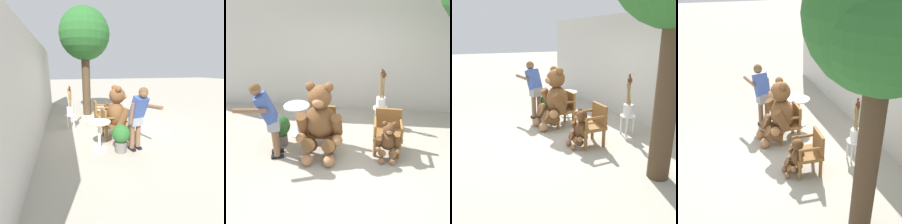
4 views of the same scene
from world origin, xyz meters
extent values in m
plane|color=#A8A091|center=(0.00, 0.00, 0.00)|extent=(60.00, 60.00, 0.00)
cube|color=beige|center=(0.00, 2.40, 1.40)|extent=(10.00, 0.16, 2.80)
cube|color=brown|center=(-0.66, 0.39, 0.41)|extent=(0.56, 0.52, 0.07)
cylinder|color=brown|center=(-0.89, 0.18, 0.18)|extent=(0.07, 0.07, 0.37)
cylinder|color=brown|center=(-0.43, 0.18, 0.18)|extent=(0.07, 0.07, 0.37)
cylinder|color=brown|center=(-0.89, 0.60, 0.18)|extent=(0.07, 0.07, 0.37)
cylinder|color=brown|center=(-0.43, 0.60, 0.18)|extent=(0.07, 0.07, 0.37)
cube|color=brown|center=(-0.66, 0.62, 0.65)|extent=(0.52, 0.06, 0.42)
cylinder|color=brown|center=(-0.91, 0.39, 0.66)|extent=(0.06, 0.48, 0.06)
cylinder|color=brown|center=(-0.91, 0.18, 0.55)|extent=(0.05, 0.05, 0.22)
cylinder|color=brown|center=(-0.41, 0.39, 0.66)|extent=(0.06, 0.48, 0.06)
cylinder|color=brown|center=(-0.41, 0.18, 0.55)|extent=(0.05, 0.05, 0.22)
cube|color=brown|center=(0.66, 0.39, 0.41)|extent=(0.58, 0.55, 0.07)
cylinder|color=brown|center=(0.42, 0.19, 0.18)|extent=(0.07, 0.07, 0.37)
cylinder|color=brown|center=(0.88, 0.17, 0.18)|extent=(0.07, 0.07, 0.37)
cylinder|color=brown|center=(0.44, 0.61, 0.18)|extent=(0.07, 0.07, 0.37)
cylinder|color=brown|center=(0.90, 0.59, 0.18)|extent=(0.07, 0.07, 0.37)
cube|color=brown|center=(0.67, 0.62, 0.65)|extent=(0.52, 0.08, 0.42)
cylinder|color=brown|center=(0.41, 0.40, 0.66)|extent=(0.08, 0.48, 0.06)
cylinder|color=brown|center=(0.40, 0.19, 0.55)|extent=(0.05, 0.05, 0.22)
cylinder|color=brown|center=(0.91, 0.38, 0.66)|extent=(0.08, 0.48, 0.06)
cylinder|color=brown|center=(0.90, 0.17, 0.55)|extent=(0.05, 0.05, 0.22)
ellipsoid|color=brown|center=(-0.66, 0.27, 0.68)|extent=(0.62, 0.52, 0.71)
sphere|color=brown|center=(-0.66, 0.23, 1.23)|extent=(0.45, 0.45, 0.45)
ellipsoid|color=#A47148|center=(-0.66, 0.04, 1.19)|extent=(0.21, 0.17, 0.16)
sphere|color=black|center=(-0.66, 0.04, 1.20)|extent=(0.07, 0.07, 0.07)
sphere|color=brown|center=(-0.83, 0.26, 1.42)|extent=(0.18, 0.18, 0.18)
sphere|color=brown|center=(-0.49, 0.26, 1.42)|extent=(0.18, 0.18, 0.18)
cylinder|color=brown|center=(-0.99, 0.15, 0.68)|extent=(0.20, 0.39, 0.53)
sphere|color=#A47148|center=(-1.00, 0.01, 0.45)|extent=(0.21, 0.21, 0.21)
cylinder|color=brown|center=(-0.33, 0.15, 0.68)|extent=(0.20, 0.39, 0.53)
sphere|color=#A47148|center=(-0.31, 0.01, 0.45)|extent=(0.21, 0.21, 0.21)
cylinder|color=brown|center=(-0.85, 0.01, 0.30)|extent=(0.26, 0.44, 0.41)
sphere|color=#A47148|center=(-0.86, -0.20, 0.11)|extent=(0.22, 0.22, 0.22)
cylinder|color=brown|center=(-0.47, 0.01, 0.30)|extent=(0.26, 0.44, 0.41)
sphere|color=#A47148|center=(-0.45, -0.20, 0.11)|extent=(0.22, 0.22, 0.22)
ellipsoid|color=brown|center=(0.66, 0.21, 0.36)|extent=(0.34, 0.29, 0.37)
sphere|color=brown|center=(0.66, 0.19, 0.65)|extent=(0.24, 0.24, 0.24)
ellipsoid|color=#8C603D|center=(0.65, 0.09, 0.63)|extent=(0.12, 0.09, 0.09)
sphere|color=black|center=(0.65, 0.09, 0.64)|extent=(0.03, 0.03, 0.03)
sphere|color=brown|center=(0.57, 0.21, 0.75)|extent=(0.09, 0.09, 0.09)
sphere|color=brown|center=(0.75, 0.20, 0.75)|extent=(0.09, 0.09, 0.09)
cylinder|color=brown|center=(0.48, 0.16, 0.36)|extent=(0.12, 0.21, 0.28)
sphere|color=#8C603D|center=(0.47, 0.08, 0.24)|extent=(0.11, 0.11, 0.11)
cylinder|color=brown|center=(0.83, 0.14, 0.36)|extent=(0.12, 0.21, 0.28)
sphere|color=#8C603D|center=(0.84, 0.06, 0.24)|extent=(0.11, 0.11, 0.11)
cylinder|color=brown|center=(0.55, 0.08, 0.16)|extent=(0.15, 0.24, 0.22)
sphere|color=#8C603D|center=(0.54, -0.04, 0.06)|extent=(0.12, 0.12, 0.12)
cylinder|color=brown|center=(0.75, 0.07, 0.16)|extent=(0.15, 0.24, 0.22)
sphere|color=#8C603D|center=(0.76, -0.05, 0.06)|extent=(0.12, 0.12, 0.12)
cube|color=black|center=(-1.54, 0.12, 0.03)|extent=(0.26, 0.15, 0.06)
cylinder|color=brown|center=(-1.54, 0.12, 0.47)|extent=(0.12, 0.12, 0.82)
cube|color=black|center=(-1.49, -0.05, 0.03)|extent=(0.26, 0.15, 0.06)
cylinder|color=brown|center=(-1.49, -0.05, 0.47)|extent=(0.12, 0.12, 0.82)
cube|color=gray|center=(-1.52, 0.04, 0.75)|extent=(0.29, 0.35, 0.24)
cube|color=#385199|center=(-1.61, 0.01, 1.07)|extent=(0.45, 0.41, 0.58)
sphere|color=brown|center=(-1.75, -0.03, 1.43)|extent=(0.21, 0.21, 0.21)
sphere|color=brown|center=(-1.75, -0.03, 1.45)|extent=(0.21, 0.21, 0.21)
cylinder|color=brown|center=(-1.80, -0.24, 1.12)|extent=(0.57, 0.23, 0.13)
cylinder|color=brown|center=(-1.66, 0.19, 0.95)|extent=(0.19, 0.13, 0.51)
cylinder|color=white|center=(0.57, 1.48, 0.45)|extent=(0.34, 0.34, 0.03)
cylinder|color=white|center=(0.67, 1.58, 0.22)|extent=(0.04, 0.04, 0.43)
cylinder|color=white|center=(0.47, 1.58, 0.22)|extent=(0.04, 0.04, 0.43)
cylinder|color=white|center=(0.67, 1.38, 0.22)|extent=(0.04, 0.04, 0.43)
cylinder|color=white|center=(0.47, 1.38, 0.22)|extent=(0.04, 0.04, 0.43)
cylinder|color=white|center=(0.57, 1.48, 0.59)|extent=(0.22, 0.22, 0.26)
cylinder|color=#997A47|center=(0.62, 1.46, 0.89)|extent=(0.06, 0.11, 0.70)
cylinder|color=#592D19|center=(0.62, 1.46, 1.28)|extent=(0.05, 0.05, 0.09)
cylinder|color=#997A47|center=(0.54, 1.50, 0.89)|extent=(0.04, 0.06, 0.71)
cylinder|color=#592D19|center=(0.54, 1.50, 1.29)|extent=(0.05, 0.05, 0.08)
cylinder|color=#997A47|center=(0.58, 1.45, 0.92)|extent=(0.12, 0.07, 0.76)
cylinder|color=#592D19|center=(0.58, 1.45, 1.34)|extent=(0.05, 0.05, 0.09)
cylinder|color=#997A47|center=(0.55, 1.47, 0.93)|extent=(0.10, 0.14, 0.78)
cylinder|color=#592D19|center=(0.55, 1.47, 1.37)|extent=(0.05, 0.06, 0.09)
cylinder|color=#997A47|center=(0.54, 1.45, 0.88)|extent=(0.07, 0.07, 0.69)
cylinder|color=#592D19|center=(0.54, 1.45, 1.27)|extent=(0.05, 0.05, 0.09)
cylinder|color=#997A47|center=(0.59, 1.44, 0.87)|extent=(0.12, 0.07, 0.66)
cylinder|color=#592D19|center=(0.59, 1.44, 1.24)|extent=(0.06, 0.05, 0.09)
cylinder|color=silver|center=(-1.29, 0.88, 0.70)|extent=(0.56, 0.56, 0.03)
cylinder|color=silver|center=(-1.29, 0.88, 0.34)|extent=(0.07, 0.07, 0.69)
cylinder|color=silver|center=(-1.29, 0.88, 0.01)|extent=(0.40, 0.40, 0.03)
cylinder|color=#473523|center=(2.25, 0.71, 1.36)|extent=(0.34, 0.34, 2.72)
sphere|color=#286028|center=(2.25, 0.71, 3.27)|extent=(1.99, 1.99, 1.99)
sphere|color=#286028|center=(2.74, 0.41, 3.07)|extent=(1.19, 1.19, 1.19)
cylinder|color=slate|center=(-1.55, 0.41, 0.13)|extent=(0.28, 0.28, 0.26)
sphere|color=#286028|center=(-1.55, 0.41, 0.46)|extent=(0.44, 0.44, 0.44)
camera|label=1|loc=(-5.21, 1.64, 1.93)|focal=28.00mm
camera|label=2|loc=(0.09, -3.91, 3.08)|focal=40.00mm
camera|label=3|loc=(4.78, -2.28, 2.20)|focal=40.00mm
camera|label=4|loc=(5.46, -1.47, 3.79)|focal=50.00mm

